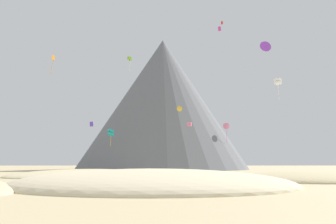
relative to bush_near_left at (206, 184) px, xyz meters
The scene contains 23 objects.
ground_plane 4.42m from the bush_near_left, 141.19° to the left, with size 400.00×400.00×0.00m, color #C6B284.
dune_foreground_left 30.53m from the bush_near_left, 126.52° to the left, with size 27.78×17.75×2.11m, color beige.
dune_midground 16.87m from the bush_near_left, 34.90° to the left, with size 15.82×17.76×2.14m, color #C6B284.
dune_back_low 5.08m from the bush_near_left, behind, with size 26.97×19.80×3.19m, color beige.
bush_near_left is the anchor object (origin of this frame).
bush_mid_center 15.17m from the bush_near_left, 141.65° to the left, with size 2.69×2.69×0.85m, color #477238.
bush_far_right 14.76m from the bush_near_left, 154.02° to the left, with size 2.63×2.63×0.61m, color #568442.
bush_far_left 23.12m from the bush_near_left, 78.62° to the left, with size 2.18×2.18×0.92m, color #668C4C.
bush_near_right 30.07m from the bush_near_left, 126.62° to the left, with size 2.20×2.20×0.57m, color #668C4C.
bush_scatter_east 16.37m from the bush_near_left, 33.65° to the left, with size 2.41×2.41×0.72m, color #668C4C.
rock_massif 77.90m from the bush_near_left, 94.87° to the left, with size 70.68×70.68×47.01m.
kite_orange_high 57.40m from the bush_near_left, 127.72° to the left, with size 0.82×0.85×5.19m.
kite_lime_high 66.67m from the bush_near_left, 104.55° to the left, with size 1.42×1.40×4.65m.
kite_gold_mid 51.74m from the bush_near_left, 89.96° to the left, with size 1.52×0.58×1.49m.
kite_white_mid 35.70m from the bush_near_left, 55.61° to the left, with size 1.49×1.50×4.22m.
kite_black_low 64.27m from the bush_near_left, 79.76° to the left, with size 1.47×1.39×1.56m.
kite_indigo_low 36.89m from the bush_near_left, 121.50° to the left, with size 0.81×0.41×0.99m.
kite_rainbow_low 43.68m from the bush_near_left, 87.25° to the left, with size 1.18×1.22×1.04m.
kite_red_high 64.95m from the bush_near_left, 76.08° to the left, with size 0.52×0.87×0.94m.
kite_magenta_high 57.82m from the bush_near_left, 76.64° to the left, with size 0.81×0.35×1.25m.
kite_pink_low 63.03m from the bush_near_left, 76.27° to the left, with size 2.11×1.48×5.93m.
kite_violet_high 45.65m from the bush_near_left, 60.88° to the left, with size 2.52×0.84×2.51m.
kite_teal_low 48.68m from the bush_near_left, 111.29° to the left, with size 1.89×1.86×4.26m.
Camera 1 is at (-0.41, -31.02, 2.15)m, focal length 31.46 mm.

